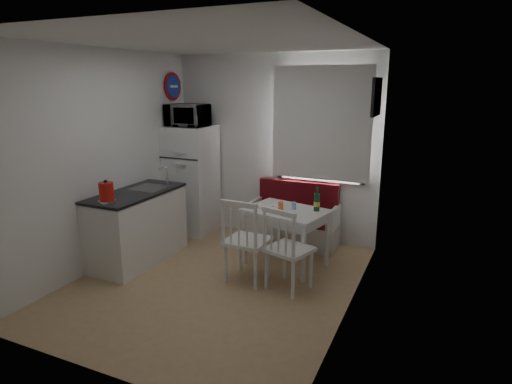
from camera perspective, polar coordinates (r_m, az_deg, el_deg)
floor at (r=5.00m, az=-5.35°, el=-11.82°), size 3.00×3.50×0.02m
ceiling at (r=4.51m, az=-6.16°, el=19.34°), size 3.00×3.50×0.02m
wall_back at (r=6.14m, az=2.43°, el=5.90°), size 3.00×0.02×2.60m
wall_front at (r=3.23m, az=-21.30°, el=-2.90°), size 3.00×0.02×2.60m
wall_left at (r=5.47m, az=-19.53°, el=4.05°), size 0.02×3.50×2.60m
wall_right at (r=4.06m, az=12.97°, el=1.15°), size 0.02×3.50×2.60m
window at (r=5.85m, az=8.80°, el=8.54°), size 1.22×0.06×1.47m
curtain at (r=5.78m, az=8.63°, el=8.97°), size 1.35×0.02×1.50m
kitchen_counter at (r=5.59m, az=-15.47°, el=-4.38°), size 0.62×1.32×1.16m
wall_sign at (r=6.51m, az=-11.00°, el=13.66°), size 0.03×0.40×0.40m
picture_frame at (r=5.05m, az=15.73°, el=12.11°), size 0.04×0.52×0.42m
bench at (r=6.01m, az=5.15°, el=-4.26°), size 1.21×0.47×0.87m
dining_table at (r=5.20m, az=4.01°, el=-3.20°), size 1.08×0.87×0.72m
chair_left at (r=4.71m, az=-1.70°, el=-5.42°), size 0.48×0.45×0.53m
chair_right at (r=4.54m, az=4.05°, el=-6.56°), size 0.55×0.54×0.51m
fridge at (r=6.46m, az=-8.57°, el=1.63°), size 0.64×0.64×1.59m
microwave at (r=6.28m, az=-9.14°, el=10.06°), size 0.57×0.39×0.32m
kettle at (r=5.02m, az=-19.32°, el=0.02°), size 0.19×0.19×0.26m
wine_bottle at (r=5.12m, az=8.12°, el=-0.92°), size 0.07×0.07×0.29m
drinking_glass_orange at (r=5.13m, az=3.32°, el=-1.88°), size 0.06×0.06×0.10m
drinking_glass_blue at (r=5.18m, az=5.06°, el=-1.83°), size 0.05×0.05×0.09m
plate at (r=5.30m, az=1.06°, el=-1.82°), size 0.25×0.25×0.02m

